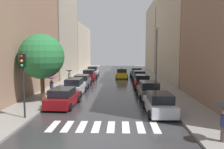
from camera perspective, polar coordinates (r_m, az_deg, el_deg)
ground_plane at (r=36.30m, az=0.41°, el=-1.53°), size 28.00×72.00×0.04m
sidewalk_left at (r=37.04m, az=-9.70°, el=-1.32°), size 3.00×72.00×0.15m
sidewalk_right at (r=36.70m, az=10.61°, el=-1.40°), size 3.00×72.00×0.15m
crosswalk_stripes at (r=14.63m, az=-2.04°, el=-12.70°), size 6.75×2.20×0.01m
building_left_mid at (r=44.04m, az=-14.38°, el=15.56°), size 6.00×14.64×24.40m
building_left_far at (r=61.02m, az=-9.41°, el=6.57°), size 6.00×20.85×10.95m
building_right_mid at (r=38.54m, az=17.36°, el=11.05°), size 6.00×18.67×16.63m
building_right_far at (r=56.95m, az=12.25°, el=8.71°), size 6.00×17.11×15.21m
parked_car_left_nearest at (r=19.89m, az=-11.97°, el=-5.65°), size 2.34×4.53×1.56m
parked_car_left_second at (r=25.03m, az=-9.18°, el=-3.05°), size 2.03×4.62×1.74m
parked_car_left_third at (r=30.27m, az=-7.39°, el=-1.62°), size 2.16×4.49×1.56m
parked_car_left_fourth at (r=36.79m, az=-5.61°, el=-0.18°), size 2.08×4.35×1.71m
parked_car_left_fifth at (r=42.25m, az=-4.72°, el=0.67°), size 1.98×4.31×1.82m
parked_car_right_nearest at (r=17.62m, az=11.57°, el=-7.09°), size 2.15×4.55×1.59m
parked_car_right_second at (r=22.95m, az=9.02°, el=-3.91°), size 2.20×4.62×1.70m
parked_car_right_third at (r=29.10m, az=7.38°, el=-1.82°), size 2.06×4.14×1.70m
parked_car_right_fourth at (r=35.16m, az=6.68°, el=-0.50°), size 2.10×4.31×1.68m
parked_car_right_fifth at (r=41.30m, az=5.97°, el=0.44°), size 2.19×4.23×1.65m
taxi_midroad at (r=39.96m, az=2.43°, el=0.28°), size 2.09×4.68×1.81m
pedestrian_foreground at (r=29.71m, az=-10.47°, el=-0.15°), size 0.92×0.92×2.05m
pedestrian_by_kerb at (r=24.21m, az=-14.65°, el=-1.64°), size 1.17×1.17×1.86m
street_tree_left at (r=21.43m, az=-16.91°, el=4.23°), size 3.97×3.97×5.99m
traffic_light_left_corner at (r=16.47m, az=-21.04°, el=0.68°), size 0.30×0.42×4.30m
lamp_post_right at (r=29.63m, az=10.89°, el=5.22°), size 0.60×0.28×7.39m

